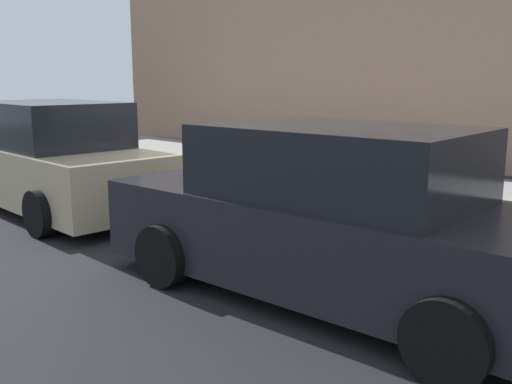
# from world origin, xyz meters

# --- Properties ---
(ground_plane) EXTENTS (40.00, 40.00, 0.00)m
(ground_plane) POSITION_xyz_m (0.00, 0.00, 0.00)
(ground_plane) COLOR black
(sidewalk_curb) EXTENTS (18.00, 5.00, 0.14)m
(sidewalk_curb) POSITION_xyz_m (0.00, -2.50, 0.07)
(sidewalk_curb) COLOR #9E9B93
(sidewalk_curb) RESTS_ON ground_plane
(suitcase_teal_0) EXTENTS (0.47, 0.26, 0.98)m
(suitcase_teal_0) POSITION_xyz_m (-3.37, -0.54, 0.50)
(suitcase_teal_0) COLOR #0F606B
(suitcase_teal_0) RESTS_ON sidewalk_curb
(suitcase_red_1) EXTENTS (0.39, 0.24, 1.07)m
(suitcase_red_1) POSITION_xyz_m (-2.83, -0.53, 0.52)
(suitcase_red_1) COLOR red
(suitcase_red_1) RESTS_ON sidewalk_curb
(suitcase_silver_2) EXTENTS (0.50, 0.21, 0.82)m
(suitcase_silver_2) POSITION_xyz_m (-2.27, -0.51, 0.41)
(suitcase_silver_2) COLOR #9EA0A8
(suitcase_silver_2) RESTS_ON sidewalk_curb
(suitcase_maroon_3) EXTENTS (0.39, 0.23, 0.84)m
(suitcase_maroon_3) POSITION_xyz_m (-1.71, -0.50, 0.53)
(suitcase_maroon_3) COLOR maroon
(suitcase_maroon_3) RESTS_ON sidewalk_curb
(suitcase_black_4) EXTENTS (0.38, 0.27, 0.61)m
(suitcase_black_4) POSITION_xyz_m (-1.22, -0.51, 0.42)
(suitcase_black_4) COLOR black
(suitcase_black_4) RESTS_ON sidewalk_curb
(suitcase_olive_5) EXTENTS (0.36, 0.24, 0.76)m
(suitcase_olive_5) POSITION_xyz_m (-0.74, -0.56, 0.49)
(suitcase_olive_5) COLOR #59601E
(suitcase_olive_5) RESTS_ON sidewalk_curb
(suitcase_navy_6) EXTENTS (0.36, 0.18, 0.86)m
(suitcase_navy_6) POSITION_xyz_m (-0.27, -0.58, 0.44)
(suitcase_navy_6) COLOR navy
(suitcase_navy_6) RESTS_ON sidewalk_curb
(fire_hydrant) EXTENTS (0.39, 0.21, 0.74)m
(fire_hydrant) POSITION_xyz_m (0.59, -0.50, 0.53)
(fire_hydrant) COLOR #99999E
(fire_hydrant) RESTS_ON sidewalk_curb
(bollard_post) EXTENTS (0.12, 0.12, 0.90)m
(bollard_post) POSITION_xyz_m (1.06, -0.35, 0.59)
(bollard_post) COLOR brown
(bollard_post) RESTS_ON sidewalk_curb
(parked_car_charcoal_0) EXTENTS (4.87, 2.17, 1.66)m
(parked_car_charcoal_0) POSITION_xyz_m (-3.43, 1.83, 0.77)
(parked_car_charcoal_0) COLOR black
(parked_car_charcoal_0) RESTS_ON ground_plane
(parked_car_beige_1) EXTENTS (4.75, 2.14, 1.73)m
(parked_car_beige_1) POSITION_xyz_m (2.10, 1.83, 0.80)
(parked_car_beige_1) COLOR tan
(parked_car_beige_1) RESTS_ON ground_plane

